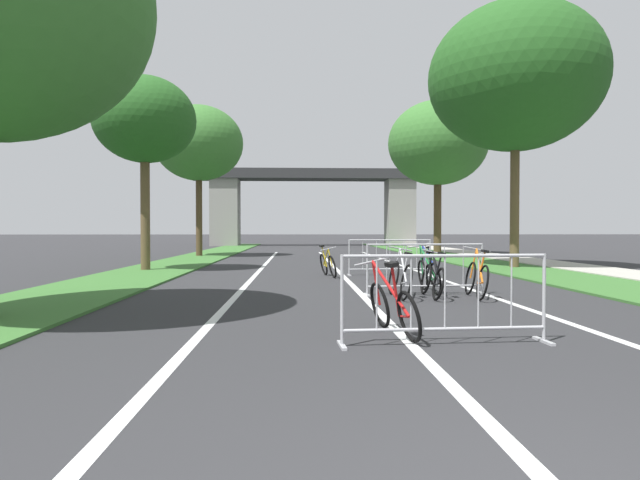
# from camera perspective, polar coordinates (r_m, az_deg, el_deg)

# --- Properties ---
(grass_verge_left) EXTENTS (2.57, 51.26, 0.05)m
(grass_verge_left) POSITION_cam_1_polar(r_m,az_deg,el_deg) (23.31, -13.83, -2.14)
(grass_verge_left) COLOR #386B2D
(grass_verge_left) RESTS_ON ground
(grass_verge_right) EXTENTS (2.57, 51.26, 0.05)m
(grass_verge_right) POSITION_cam_1_polar(r_m,az_deg,el_deg) (23.97, 15.13, -2.06)
(grass_verge_right) COLOR #386B2D
(grass_verge_right) RESTS_ON ground
(sidewalk_path_right) EXTENTS (2.07, 51.26, 0.08)m
(sidewalk_path_right) POSITION_cam_1_polar(r_m,az_deg,el_deg) (24.77, 20.26, -1.95)
(sidewalk_path_right) COLOR #ADA89E
(sidewalk_path_right) RESTS_ON ground
(lane_stripe_center) EXTENTS (0.14, 29.65, 0.01)m
(lane_stripe_center) POSITION_cam_1_polar(r_m,az_deg,el_deg) (16.78, 2.07, -3.43)
(lane_stripe_center) COLOR silver
(lane_stripe_center) RESTS_ON ground
(lane_stripe_right_lane) EXTENTS (0.14, 29.65, 0.01)m
(lane_stripe_right_lane) POSITION_cam_1_polar(r_m,az_deg,el_deg) (17.17, 10.59, -3.35)
(lane_stripe_right_lane) COLOR silver
(lane_stripe_right_lane) RESTS_ON ground
(lane_stripe_left_lane) EXTENTS (0.14, 29.65, 0.01)m
(lane_stripe_left_lane) POSITION_cam_1_polar(r_m,az_deg,el_deg) (16.77, -6.65, -3.44)
(lane_stripe_left_lane) COLOR silver
(lane_stripe_left_lane) RESTS_ON ground
(overpass_bridge) EXTENTS (20.28, 2.99, 6.29)m
(overpass_bridge) POSITION_cam_1_polar(r_m,az_deg,el_deg) (44.32, -0.74, 4.77)
(overpass_bridge) COLOR #2D2D30
(overpass_bridge) RESTS_ON ground
(tree_left_oak_near) EXTENTS (3.24, 3.24, 6.24)m
(tree_left_oak_near) POSITION_cam_1_polar(r_m,az_deg,el_deg) (18.32, -18.26, 12.05)
(tree_left_oak_near) COLOR brown
(tree_left_oak_near) RESTS_ON ground
(tree_left_oak_mid) EXTENTS (4.35, 4.35, 7.45)m
(tree_left_oak_mid) POSITION_cam_1_polar(r_m,az_deg,el_deg) (27.31, -12.85, 10.04)
(tree_left_oak_mid) COLOR #4C3823
(tree_left_oak_mid) RESTS_ON ground
(tree_right_cypress_far) EXTENTS (5.90, 5.90, 9.06)m
(tree_right_cypress_far) POSITION_cam_1_polar(r_m,az_deg,el_deg) (20.19, 20.20, 15.98)
(tree_right_cypress_far) COLOR brown
(tree_right_cypress_far) RESTS_ON ground
(tree_right_pine_far) EXTENTS (5.32, 5.32, 8.27)m
(tree_right_pine_far) POSITION_cam_1_polar(r_m,az_deg,el_deg) (29.76, 12.50, 10.07)
(tree_right_pine_far) COLOR #4C3823
(tree_right_pine_far) RESTS_ON ground
(crowd_barrier_nearest) EXTENTS (2.49, 0.58, 1.05)m
(crowd_barrier_nearest) POSITION_cam_1_polar(r_m,az_deg,el_deg) (6.37, 13.23, -6.22)
(crowd_barrier_nearest) COLOR #ADADB2
(crowd_barrier_nearest) RESTS_ON ground
(crowd_barrier_second) EXTENTS (2.49, 0.58, 1.05)m
(crowd_barrier_second) POSITION_cam_1_polar(r_m,az_deg,el_deg) (11.10, 11.21, -3.09)
(crowd_barrier_second) COLOR #ADADB2
(crowd_barrier_second) RESTS_ON ground
(crowd_barrier_third) EXTENTS (2.49, 0.57, 1.05)m
(crowd_barrier_third) POSITION_cam_1_polar(r_m,az_deg,el_deg) (15.69, 7.50, -1.86)
(crowd_barrier_third) COLOR #ADADB2
(crowd_barrier_third) RESTS_ON ground
(bicycle_silver_0) EXTENTS (0.50, 1.74, 1.00)m
(bicycle_silver_0) POSITION_cam_1_polar(r_m,az_deg,el_deg) (10.60, 8.57, -4.01)
(bicycle_silver_0) COLOR black
(bicycle_silver_0) RESTS_ON ground
(bicycle_blue_1) EXTENTS (0.42, 1.60, 0.92)m
(bicycle_blue_1) POSITION_cam_1_polar(r_m,az_deg,el_deg) (16.40, 11.60, -2.31)
(bicycle_blue_1) COLOR black
(bicycle_blue_1) RESTS_ON ground
(bicycle_red_2) EXTENTS (0.70, 1.63, 0.97)m
(bicycle_red_2) POSITION_cam_1_polar(r_m,az_deg,el_deg) (6.82, 7.80, -7.09)
(bicycle_red_2) COLOR black
(bicycle_red_2) RESTS_ON ground
(bicycle_green_3) EXTENTS (0.54, 1.63, 1.03)m
(bicycle_green_3) POSITION_cam_1_polar(r_m,az_deg,el_deg) (11.51, 11.56, -3.66)
(bicycle_green_3) COLOR black
(bicycle_green_3) RESTS_ON ground
(bicycle_black_4) EXTENTS (0.44, 1.61, 0.94)m
(bicycle_black_4) POSITION_cam_1_polar(r_m,az_deg,el_deg) (10.70, 11.96, -4.15)
(bicycle_black_4) COLOR black
(bicycle_black_4) RESTS_ON ground
(bicycle_yellow_5) EXTENTS (0.49, 1.63, 0.90)m
(bicycle_yellow_5) POSITION_cam_1_polar(r_m,az_deg,el_deg) (15.09, 0.82, -2.61)
(bicycle_yellow_5) COLOR black
(bicycle_yellow_5) RESTS_ON ground
(bicycle_orange_6) EXTENTS (0.58, 1.65, 1.00)m
(bicycle_orange_6) POSITION_cam_1_polar(r_m,az_deg,el_deg) (10.86, 16.42, -3.94)
(bicycle_orange_6) COLOR black
(bicycle_orange_6) RESTS_ON ground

